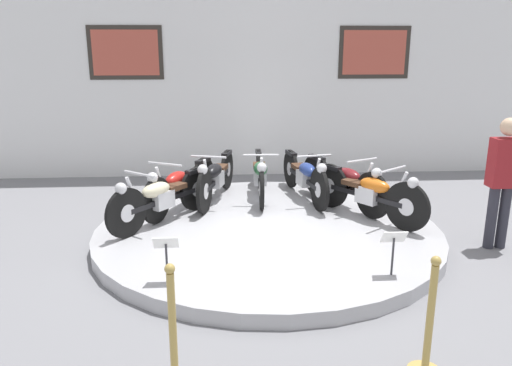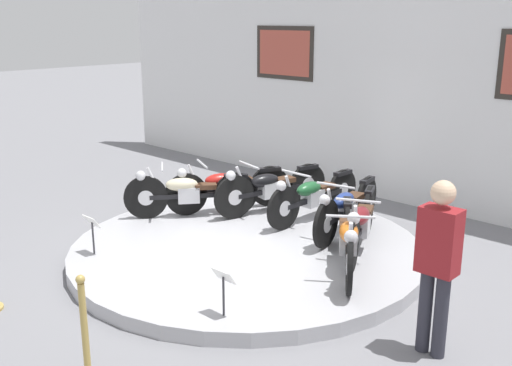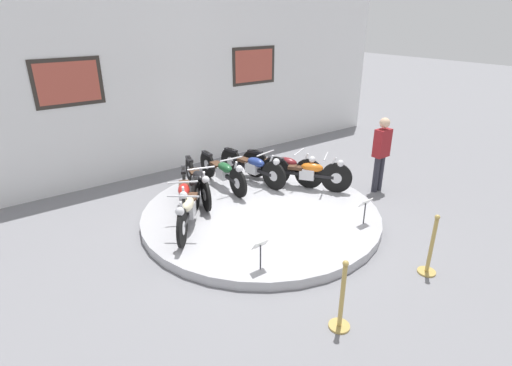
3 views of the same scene
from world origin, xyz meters
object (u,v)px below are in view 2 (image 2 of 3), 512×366
motorcycle_cream (189,192)px  motorcycle_orange (348,238)px  info_placard_front_left (92,227)px  visitor_standing (438,258)px  motorcycle_maroon (361,222)px  stanchion_post_right_of_entry (86,348)px  motorcycle_black (270,187)px  motorcycle_green (313,195)px  motorcycle_blue (346,207)px  motorcycle_red (226,186)px  info_placard_front_centre (223,282)px

motorcycle_cream → motorcycle_orange: (2.89, -0.00, 0.01)m
info_placard_front_left → visitor_standing: 4.28m
motorcycle_maroon → stanchion_post_right_of_entry: bearing=-93.6°
motorcycle_black → stanchion_post_right_of_entry: 4.60m
motorcycle_maroon → stanchion_post_right_of_entry: size_ratio=1.81×
motorcycle_green → motorcycle_blue: motorcycle_blue is taller
motorcycle_green → visitor_standing: size_ratio=1.16×
motorcycle_cream → motorcycle_red: size_ratio=0.89×
motorcycle_cream → motorcycle_black: motorcycle_black is taller
motorcycle_maroon → info_placard_front_centre: (-0.04, -2.39, -0.03)m
info_placard_front_centre → stanchion_post_right_of_entry: size_ratio=0.50×
motorcycle_maroon → motorcycle_orange: bearing=-70.6°
visitor_standing → stanchion_post_right_of_entry: bearing=-127.8°
info_placard_front_left → visitor_standing: size_ratio=0.30×
motorcycle_cream → visitor_standing: 4.46m
motorcycle_red → stanchion_post_right_of_entry: (2.23, -3.84, -0.22)m
motorcycle_orange → visitor_standing: size_ratio=0.98×
motorcycle_red → motorcycle_orange: motorcycle_orange is taller
motorcycle_orange → info_placard_front_centre: 1.82m
motorcycle_green → info_placard_front_centre: (1.20, -2.97, -0.02)m
motorcycle_blue → motorcycle_maroon: size_ratio=1.07×
motorcycle_maroon → visitor_standing: (1.69, -1.34, 0.40)m
motorcycle_red → motorcycle_black: motorcycle_black is taller
motorcycle_black → motorcycle_maroon: bearing=-12.4°
info_placard_front_left → visitor_standing: bearing=14.3°
motorcycle_blue → motorcycle_maroon: (0.53, -0.43, 0.01)m
motorcycle_orange → info_placard_front_left: (-2.64, -1.80, -0.03)m
motorcycle_red → motorcycle_maroon: size_ratio=0.98×
motorcycle_orange → info_placard_front_centre: motorcycle_orange is taller
motorcycle_red → motorcycle_green: bearing=25.2°
motorcycle_red → motorcycle_green: (1.24, 0.58, -0.01)m
motorcycle_black → info_placard_front_centre: size_ratio=3.84×
motorcycle_blue → visitor_standing: (2.22, -1.77, 0.41)m
motorcycle_green → motorcycle_maroon: 1.37m
motorcycle_green → visitor_standing: 3.53m
motorcycle_maroon → info_placard_front_centre: size_ratio=3.62×
motorcycle_black → motorcycle_blue: motorcycle_black is taller
info_placard_front_left → info_placard_front_centre: (2.39, 0.00, 0.00)m
info_placard_front_left → info_placard_front_centre: bearing=0.0°
motorcycle_cream → stanchion_post_right_of_entry: (2.44, -3.25, -0.22)m
motorcycle_red → visitor_standing: visitor_standing is taller
motorcycle_red → motorcycle_black: bearing=39.2°
motorcycle_orange → stanchion_post_right_of_entry: bearing=-97.8°
info_placard_front_centre → visitor_standing: size_ratio=0.30×
motorcycle_red → info_placard_front_centre: bearing=-44.5°
motorcycle_green → stanchion_post_right_of_entry: 4.53m
motorcycle_cream → motorcycle_orange: motorcycle_orange is taller
motorcycle_green → visitor_standing: bearing=-33.3°
motorcycle_black → stanchion_post_right_of_entry: bearing=-68.2°
motorcycle_black → motorcycle_blue: size_ratio=0.99×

